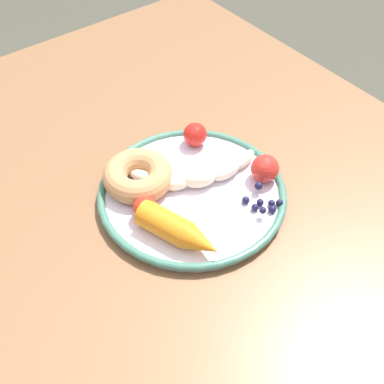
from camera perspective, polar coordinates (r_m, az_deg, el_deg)
name	(u,v)px	position (r m, az deg, el deg)	size (l,w,h in m)	color
ground_plane	(180,384)	(1.38, -1.39, -20.81)	(6.00, 6.00, 0.00)	#414034
dining_table	(173,230)	(0.83, -2.16, -4.28)	(1.03, 0.88, 0.72)	brown
plate	(192,193)	(0.75, 0.00, -0.15)	(0.28, 0.28, 0.02)	silver
banana	(198,174)	(0.76, 0.64, 1.99)	(0.11, 0.19, 0.03)	beige
carrot_orange	(179,231)	(0.68, -1.45, -4.45)	(0.13, 0.08, 0.04)	orange
donut	(138,176)	(0.75, -6.10, 1.83)	(0.10, 0.10, 0.04)	#BA804F
blueberry_pile	(263,202)	(0.74, 7.94, -1.09)	(0.05, 0.05, 0.02)	#191638
tomato_near	(265,169)	(0.76, 8.20, 2.63)	(0.04, 0.04, 0.04)	red
tomato_mid	(195,135)	(0.82, 0.35, 6.48)	(0.04, 0.04, 0.04)	red
tomato_far	(145,209)	(0.71, -5.26, -1.91)	(0.04, 0.04, 0.04)	red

